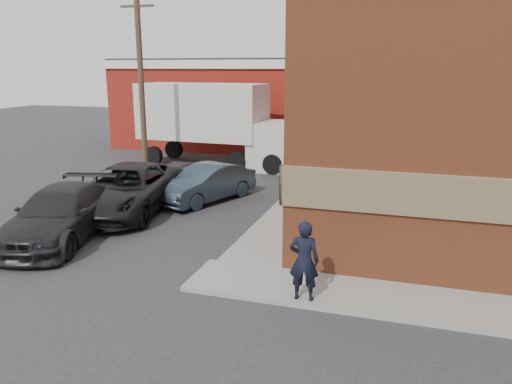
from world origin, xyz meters
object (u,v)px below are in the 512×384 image
Objects in this scene: warehouse at (248,103)px; box_truck at (217,119)px; utility_pole at (141,75)px; suv_b at (60,214)px; man at (304,261)px; sedan at (206,183)px; suv_a at (127,189)px.

warehouse reaches higher than box_truck.
utility_pole reaches higher than suv_b.
man is (8.38, -21.55, -1.79)m from warehouse.
utility_pole reaches higher than warehouse.
suv_a is (-2.14, -2.25, 0.13)m from sedan.
warehouse is 1.86× the size of box_truck.
suv_a is at bearing -38.93° from man.
warehouse reaches higher than suv_b.
suv_a is at bearing -66.82° from utility_pole.
utility_pole is 4.93m from box_truck.
utility_pole is 6.76m from sedan.
suv_a reaches higher than sedan.
utility_pole is (-1.50, -11.00, 1.93)m from warehouse.
suv_a is 1.12× the size of suv_b.
utility_pole is 1.03× the size of box_truck.
man is 0.21× the size of box_truck.
suv_b is at bearing -105.60° from suv_a.
box_truck is at bearing -84.93° from warehouse.
box_truck is (2.14, 3.81, -2.28)m from utility_pole.
box_truck is at bearing 60.71° from utility_pole.
suv_b is (-0.39, -3.14, -0.06)m from suv_a.
suv_b reaches higher than sedan.
suv_a is at bearing -85.81° from box_truck.
man is at bearing -28.19° from suv_b.
utility_pole is 1.67× the size of suv_b.
warehouse reaches higher than suv_a.
sedan is (4.43, -3.12, -4.03)m from utility_pole.
warehouse is 14.57m from sedan.
man reaches higher than sedan.
man is 16.38m from box_truck.
warehouse is 3.76× the size of sedan.
sedan is at bearing -68.47° from box_truck.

